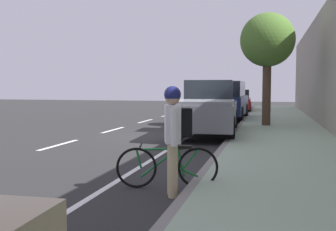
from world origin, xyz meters
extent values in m
plane|color=#292929|center=(0.00, 0.00, 0.00)|extent=(66.77, 66.77, 0.00)
cube|color=#96AF91|center=(3.22, 0.00, 0.06)|extent=(3.15, 41.73, 0.13)
cube|color=gray|center=(1.56, 0.00, 0.06)|extent=(0.16, 41.73, 0.13)
cube|color=white|center=(-3.24, -2.96, 0.00)|extent=(0.14, 2.20, 0.01)
cube|color=white|center=(-3.24, 1.24, 0.00)|extent=(0.14, 2.20, 0.01)
cube|color=white|center=(-3.24, 5.44, 0.00)|extent=(0.14, 2.20, 0.01)
cube|color=white|center=(-3.24, 9.64, 0.00)|extent=(0.14, 2.20, 0.01)
cube|color=white|center=(-3.24, 13.84, 0.00)|extent=(0.14, 2.20, 0.01)
cube|color=white|center=(-3.24, 18.04, 0.00)|extent=(0.14, 2.20, 0.01)
cube|color=white|center=(0.09, 0.00, 0.00)|extent=(0.12, 41.73, 0.01)
cube|color=slate|center=(0.62, 0.49, 0.75)|extent=(2.28, 5.41, 0.80)
cube|color=black|center=(0.56, 1.42, 1.55)|extent=(1.81, 1.60, 0.80)
cube|color=slate|center=(0.69, -0.70, 1.21)|extent=(2.02, 2.76, 0.12)
cylinder|color=black|center=(1.42, 2.19, 0.40)|extent=(0.27, 0.81, 0.80)
cylinder|color=black|center=(-0.38, 2.08, 0.40)|extent=(0.27, 0.81, 0.80)
cylinder|color=black|center=(1.62, -1.09, 0.40)|extent=(0.27, 0.81, 0.80)
cylinder|color=black|center=(-0.18, -1.20, 0.40)|extent=(0.27, 0.81, 0.80)
cube|color=navy|center=(0.58, 7.16, 0.78)|extent=(1.99, 4.73, 0.90)
cube|color=black|center=(0.58, 7.16, 1.61)|extent=(1.73, 3.13, 0.76)
cylinder|color=black|center=(1.48, 8.60, 0.38)|extent=(0.23, 0.76, 0.76)
cylinder|color=black|center=(-0.26, 8.64, 0.38)|extent=(0.23, 0.76, 0.76)
cylinder|color=black|center=(1.43, 5.69, 0.38)|extent=(0.23, 0.76, 0.76)
cylinder|color=black|center=(-0.32, 5.72, 0.38)|extent=(0.23, 0.76, 0.76)
cube|color=maroon|center=(0.62, 14.05, 0.60)|extent=(1.95, 4.47, 0.64)
cube|color=black|center=(0.62, 14.05, 1.22)|extent=(1.64, 2.16, 0.60)
cylinder|color=black|center=(1.37, 15.45, 0.33)|extent=(0.25, 0.67, 0.66)
cylinder|color=black|center=(-0.24, 15.38, 0.33)|extent=(0.25, 0.67, 0.66)
cylinder|color=black|center=(1.49, 12.72, 0.33)|extent=(0.25, 0.67, 0.66)
cylinder|color=black|center=(-0.13, 12.65, 0.33)|extent=(0.25, 0.67, 0.66)
torus|color=black|center=(0.59, -7.12, 0.34)|extent=(0.68, 0.22, 0.69)
torus|color=black|center=(1.59, -6.86, 0.34)|extent=(0.68, 0.22, 0.69)
cylinder|color=#197233|center=(0.97, -7.02, 0.43)|extent=(0.63, 0.20, 0.51)
cylinder|color=#197233|center=(1.32, -6.93, 0.42)|extent=(0.14, 0.07, 0.47)
cylinder|color=#197233|center=(1.02, -7.01, 0.66)|extent=(0.71, 0.22, 0.05)
cylinder|color=#197233|center=(1.43, -6.90, 0.27)|extent=(0.35, 0.12, 0.19)
cylinder|color=#197233|center=(1.48, -6.89, 0.50)|extent=(0.26, 0.10, 0.33)
cylinder|color=#197233|center=(0.63, -7.11, 0.51)|extent=(0.12, 0.06, 0.34)
cube|color=black|center=(1.37, -6.92, 0.69)|extent=(0.26, 0.16, 0.05)
cylinder|color=black|center=(0.66, -7.10, 0.73)|extent=(0.14, 0.45, 0.03)
cylinder|color=#C6B284|center=(1.26, -7.35, 0.42)|extent=(0.15, 0.15, 0.84)
cylinder|color=#C6B284|center=(1.32, -7.54, 0.42)|extent=(0.15, 0.15, 0.84)
cube|color=white|center=(1.29, -7.44, 1.13)|extent=(0.34, 0.43, 0.59)
cylinder|color=white|center=(1.21, -7.19, 1.10)|extent=(0.10, 0.10, 0.56)
cylinder|color=white|center=(1.37, -7.69, 1.10)|extent=(0.10, 0.10, 0.56)
sphere|color=tan|center=(1.29, -7.44, 1.55)|extent=(0.24, 0.24, 0.24)
sphere|color=navy|center=(1.29, -7.44, 1.59)|extent=(0.26, 0.26, 0.26)
cube|color=black|center=(1.48, -7.38, 1.15)|extent=(0.27, 0.34, 0.44)
cylinder|color=#493527|center=(2.62, 3.44, 1.57)|extent=(0.35, 0.35, 2.88)
ellipsoid|color=#486C2A|center=(2.62, 3.44, 3.62)|extent=(2.21, 2.21, 2.18)
camera|label=1|loc=(2.75, -13.40, 1.71)|focal=42.54mm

